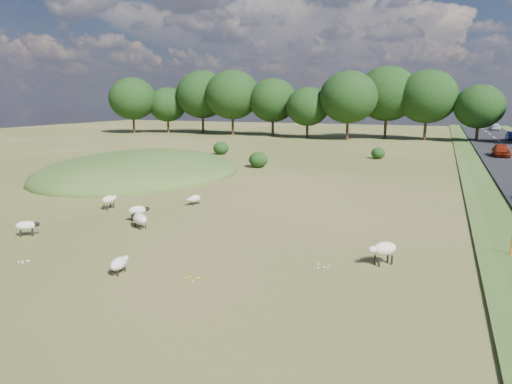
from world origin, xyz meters
TOP-DOWN VIEW (x-y plane):
  - ground at (0.00, 20.00)m, footprint 160.00×160.00m
  - mound at (-12.00, 12.00)m, footprint 16.00×20.00m
  - treeline at (-1.06, 55.44)m, footprint 96.28×14.66m
  - shrubs at (-4.99, 25.13)m, footprint 19.33×12.56m
  - marker_post at (14.88, -0.00)m, footprint 0.06×0.06m
  - sheep_0 at (-1.88, 3.49)m, footprint 0.70×1.09m
  - sheep_1 at (10.12, -2.84)m, footprint 1.19×1.18m
  - sheep_2 at (-1.86, -2.07)m, footprint 1.33×1.04m
  - sheep_3 at (-5.90, -5.29)m, footprint 1.01×0.93m
  - sheep_4 at (1.14, -7.45)m, footprint 0.57×1.10m
  - sheep_5 at (-5.97, 0.61)m, footprint 0.53×1.15m
  - sheep_6 at (-2.76, -0.97)m, footprint 1.02×1.07m
  - car_1 at (18.10, 35.76)m, footprint 1.62×4.03m
  - car_2 at (21.90, 84.38)m, footprint 1.81×4.46m
  - car_3 at (21.90, 58.88)m, footprint 1.42×4.08m

SIDE VIEW (x-z plane):
  - ground at x=0.00m, z-range 0.00..0.00m
  - mound at x=-12.00m, z-range -2.00..2.00m
  - sheep_0 at x=-1.88m, z-range 0.08..0.68m
  - sheep_4 at x=1.14m, z-range 0.08..0.70m
  - sheep_2 at x=-1.86m, z-range 0.10..0.85m
  - sheep_3 at x=-5.90m, z-range 0.15..0.91m
  - sheep_6 at x=-2.76m, z-range 0.16..0.98m
  - sheep_5 at x=-5.97m, z-range 0.16..0.99m
  - marker_post at x=14.88m, z-range 0.00..1.20m
  - sheep_1 at x=10.12m, z-range 0.18..1.10m
  - shrubs at x=-4.99m, z-range -0.03..1.46m
  - car_2 at x=21.90m, z-range 0.25..1.54m
  - car_3 at x=21.90m, z-range 0.25..1.59m
  - car_1 at x=18.10m, z-range 0.25..1.62m
  - treeline at x=-1.06m, z-range 0.72..12.41m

